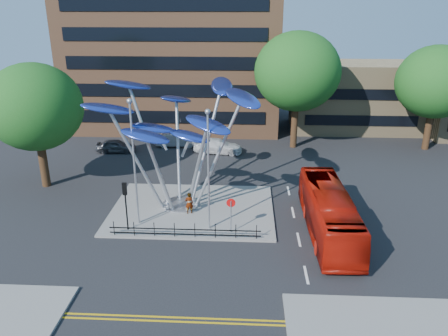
# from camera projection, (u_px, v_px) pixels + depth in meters

# --- Properties ---
(ground) EXTENTS (120.00, 120.00, 0.00)m
(ground) POSITION_uv_depth(u_px,v_px,m) (197.00, 253.00, 27.15)
(ground) COLOR black
(ground) RESTS_ON ground
(traffic_island) EXTENTS (12.00, 9.00, 0.15)m
(traffic_island) POSITION_uv_depth(u_px,v_px,m) (193.00, 209.00, 32.78)
(traffic_island) COLOR slate
(traffic_island) RESTS_ON ground
(double_yellow_near) EXTENTS (40.00, 0.12, 0.01)m
(double_yellow_near) POSITION_uv_depth(u_px,v_px,m) (184.00, 318.00, 21.54)
(double_yellow_near) COLOR gold
(double_yellow_near) RESTS_ON ground
(double_yellow_far) EXTENTS (40.00, 0.12, 0.01)m
(double_yellow_far) POSITION_uv_depth(u_px,v_px,m) (183.00, 322.00, 21.26)
(double_yellow_far) COLOR gold
(double_yellow_far) RESTS_ON ground
(brick_tower) EXTENTS (25.00, 15.00, 30.00)m
(brick_tower) POSITION_uv_depth(u_px,v_px,m) (174.00, 0.00, 52.05)
(brick_tower) COLOR brown
(brick_tower) RESTS_ON ground
(low_building_near) EXTENTS (15.00, 8.00, 8.00)m
(low_building_near) POSITION_uv_depth(u_px,v_px,m) (355.00, 96.00, 52.96)
(low_building_near) COLOR tan
(low_building_near) RESTS_ON ground
(tree_right) EXTENTS (8.80, 8.80, 12.11)m
(tree_right) POSITION_uv_depth(u_px,v_px,m) (297.00, 72.00, 44.46)
(tree_right) COLOR black
(tree_right) RESTS_ON ground
(tree_left) EXTENTS (7.60, 7.60, 10.32)m
(tree_left) POSITION_uv_depth(u_px,v_px,m) (35.00, 107.00, 34.79)
(tree_left) COLOR black
(tree_left) RESTS_ON ground
(tree_far) EXTENTS (8.00, 8.00, 10.81)m
(tree_far) POSITION_uv_depth(u_px,v_px,m) (436.00, 82.00, 44.09)
(tree_far) COLOR black
(tree_far) RESTS_ON ground
(leaf_sculpture) EXTENTS (12.72, 9.54, 9.51)m
(leaf_sculpture) POSITION_uv_depth(u_px,v_px,m) (177.00, 119.00, 31.07)
(leaf_sculpture) COLOR #9EA0A5
(leaf_sculpture) RESTS_ON traffic_island
(street_lamp_left) EXTENTS (0.36, 0.36, 8.80)m
(street_lamp_left) POSITION_uv_depth(u_px,v_px,m) (133.00, 152.00, 28.75)
(street_lamp_left) COLOR #9EA0A5
(street_lamp_left) RESTS_ON traffic_island
(street_lamp_right) EXTENTS (0.36, 0.36, 8.30)m
(street_lamp_right) POSITION_uv_depth(u_px,v_px,m) (208.00, 160.00, 28.13)
(street_lamp_right) COLOR #9EA0A5
(street_lamp_right) RESTS_ON traffic_island
(traffic_light_island) EXTENTS (0.28, 0.18, 3.42)m
(traffic_light_island) POSITION_uv_depth(u_px,v_px,m) (125.00, 196.00, 28.81)
(traffic_light_island) COLOR black
(traffic_light_island) RESTS_ON traffic_island
(no_entry_sign_island) EXTENTS (0.60, 0.10, 2.45)m
(no_entry_sign_island) POSITION_uv_depth(u_px,v_px,m) (231.00, 210.00, 28.76)
(no_entry_sign_island) COLOR #9EA0A5
(no_entry_sign_island) RESTS_ON traffic_island
(pedestrian_railing_front) EXTENTS (10.00, 0.06, 1.00)m
(pedestrian_railing_front) POSITION_uv_depth(u_px,v_px,m) (185.00, 231.00, 28.59)
(pedestrian_railing_front) COLOR black
(pedestrian_railing_front) RESTS_ON traffic_island
(red_bus) EXTENTS (2.75, 10.99, 3.05)m
(red_bus) POSITION_uv_depth(u_px,v_px,m) (329.00, 212.00, 29.07)
(red_bus) COLOR #AC1307
(red_bus) RESTS_ON ground
(pedestrian) EXTENTS (0.68, 0.55, 1.63)m
(pedestrian) POSITION_uv_depth(u_px,v_px,m) (189.00, 203.00, 31.68)
(pedestrian) COLOR gray
(pedestrian) RESTS_ON traffic_island
(parked_car_left) EXTENTS (4.10, 1.86, 1.36)m
(parked_car_left) POSITION_uv_depth(u_px,v_px,m) (116.00, 146.00, 45.34)
(parked_car_left) COLOR #3C3E43
(parked_car_left) RESTS_ON ground
(parked_car_mid) EXTENTS (4.77, 1.81, 1.55)m
(parked_car_mid) POSITION_uv_depth(u_px,v_px,m) (178.00, 139.00, 47.18)
(parked_car_mid) COLOR #96999D
(parked_car_mid) RESTS_ON ground
(parked_car_right) EXTENTS (5.18, 2.47, 1.46)m
(parked_car_right) POSITION_uv_depth(u_px,v_px,m) (218.00, 146.00, 45.13)
(parked_car_right) COLOR silver
(parked_car_right) RESTS_ON ground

